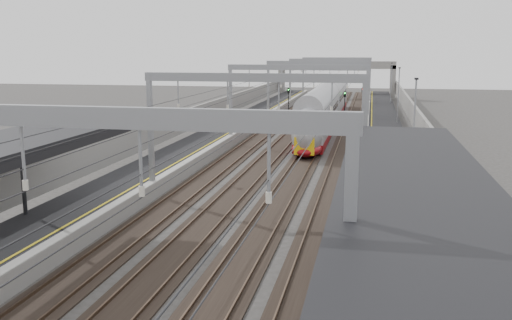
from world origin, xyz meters
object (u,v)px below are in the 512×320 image
at_px(bench, 412,235).
at_px(train, 326,109).
at_px(overbridge, 336,70).
at_px(signal_green, 289,95).

bearing_deg(bench, train, 98.89).
bearing_deg(overbridge, bench, -84.46).
xyz_separation_m(overbridge, signal_green, (-5.20, -27.21, -2.89)).
bearing_deg(signal_green, train, -66.64).
relative_size(overbridge, train, 0.46).
xyz_separation_m(train, bench, (6.98, -44.67, -0.45)).
xyz_separation_m(train, signal_green, (-6.70, 15.51, 0.38)).
bearing_deg(overbridge, train, -87.99).
bearing_deg(signal_green, overbridge, 79.18).
bearing_deg(train, signal_green, 113.36).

